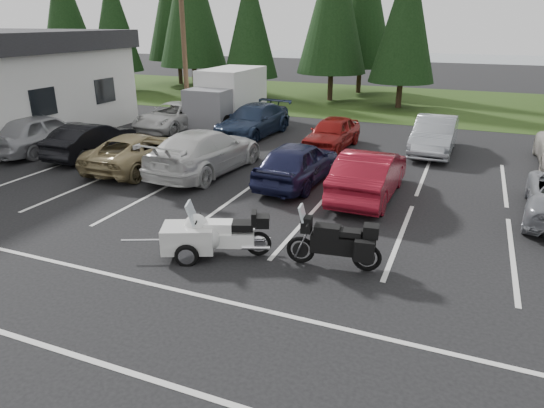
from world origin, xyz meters
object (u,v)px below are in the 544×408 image
Objects in this scene: car_near_3 at (205,151)px; cargo_trailer at (189,241)px; utility_pole at (183,34)px; box_truck at (224,98)px; car_near_0 at (42,133)px; car_far_1 at (253,121)px; car_far_3 at (434,135)px; car_near_2 at (139,151)px; car_near_5 at (369,174)px; adventure_motorcycle at (334,238)px; car_far_0 at (174,116)px; car_near_4 at (298,163)px; touring_motorcycle at (224,229)px; car_near_1 at (91,140)px; car_far_2 at (332,133)px.

car_near_3 is 6.99m from cargo_trailer.
utility_pole is 1.61× the size of box_truck.
car_far_1 is (7.17, 6.23, -0.08)m from car_near_0.
box_truck is at bearing 170.96° from car_far_3.
car_far_3 is at bearing -148.24° from car_near_2.
car_far_3 is (1.42, 6.65, -0.01)m from car_near_5.
box_truck is 2.30× the size of adventure_motorcycle.
car_far_3 is (10.28, 6.74, 0.09)m from car_near_2.
car_far_0 is at bearing -84.18° from utility_pole.
car_near_4 reaches higher than car_far_0.
car_near_3 reaches higher than car_near_5.
box_truck is at bearing -62.96° from car_near_3.
touring_motorcycle is at bearing 95.76° from car_near_4.
car_near_4 is (9.18, -7.73, -3.94)m from utility_pole.
car_near_2 is 1.05× the size of car_far_3.
utility_pole is at bearing -50.63° from car_near_3.
car_far_1 is (4.64, -1.50, -3.94)m from utility_pole.
car_near_5 is at bearing 176.55° from car_near_1.
car_near_1 is (-1.99, -8.10, -0.74)m from box_truck.
car_far_0 is (-2.72, 6.56, 0.01)m from car_near_2.
car_near_3 is at bearing 4.11° from car_near_4.
car_near_0 is 8.07m from car_near_3.
box_truck reaches higher than car_near_2.
car_far_2 is (-0.27, 5.28, -0.07)m from car_near_4.
car_far_1 is 13.02m from touring_motorcycle.
car_near_4 is at bearing -176.84° from car_near_2.
utility_pole reaches higher than car_near_0.
car_far_1 is (-7.10, 6.65, -0.02)m from car_near_5.
utility_pole reaches higher than adventure_motorcycle.
car_near_5 is 1.01× the size of car_far_3.
utility_pole reaches higher than car_near_3.
car_far_0 is 13.00m from car_far_3.
car_near_1 is 0.83× the size of car_far_1.
car_near_0 reaches higher than touring_motorcycle.
car_far_3 reaches higher than adventure_motorcycle.
car_near_0 reaches higher than car_near_5.
touring_motorcycle reaches higher than cargo_trailer.
touring_motorcycle is at bearing -178.12° from adventure_motorcycle.
car_far_3 is at bearing 4.22° from car_far_1.
car_near_0 is at bearing 132.85° from touring_motorcycle.
car_far_3 is at bearing 16.73° from car_far_2.
box_truck is 11.37m from car_far_3.
box_truck is at bearing -40.74° from car_near_5.
car_near_0 is at bearing 3.67° from car_near_3.
car_far_0 is at bearing -44.69° from car_near_3.
car_near_5 is at bearing -24.99° from car_far_0.
car_near_0 is at bearing -151.01° from car_far_2.
car_near_0 is at bearing -108.13° from utility_pole.
car_near_2 is 2.00× the size of adventure_motorcycle.
utility_pole reaches higher than touring_motorcycle.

